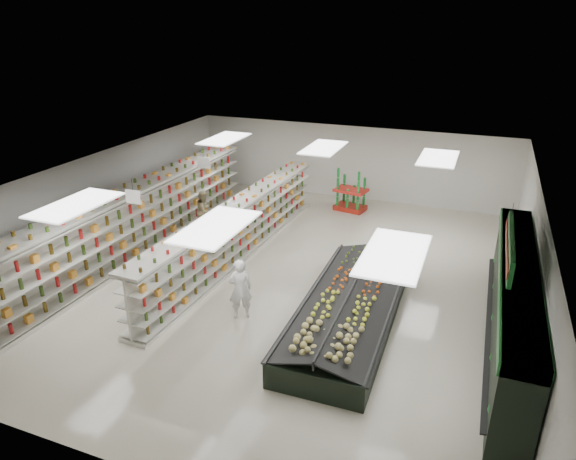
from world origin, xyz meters
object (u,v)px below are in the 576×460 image
at_px(gondola_center, 238,233).
at_px(shopper_main, 240,289).
at_px(produce_island, 350,307).
at_px(soda_endcap, 351,192).
at_px(shopper_background, 204,210).
at_px(gondola_left, 131,227).

distance_m(gondola_center, shopper_main, 3.79).
height_order(gondola_center, produce_island, gondola_center).
relative_size(soda_endcap, shopper_background, 1.07).
distance_m(gondola_center, soda_endcap, 6.24).
bearing_deg(gondola_center, soda_endcap, 69.89).
bearing_deg(produce_island, shopper_main, -163.38).
distance_m(produce_island, shopper_background, 8.01).
relative_size(gondola_left, shopper_background, 8.79).
distance_m(gondola_center, produce_island, 5.21).
height_order(gondola_left, shopper_background, gondola_left).
xyz_separation_m(gondola_left, shopper_main, (5.05, -2.12, -0.21)).
height_order(gondola_left, shopper_main, gondola_left).
bearing_deg(shopper_main, produce_island, 162.04).
distance_m(gondola_left, shopper_main, 5.48).
bearing_deg(shopper_background, shopper_main, -151.90).
bearing_deg(shopper_background, gondola_left, 150.24).
height_order(gondola_left, produce_island, gondola_left).
bearing_deg(shopper_main, gondola_left, -57.35).
bearing_deg(gondola_left, gondola_center, 21.54).
xyz_separation_m(gondola_left, produce_island, (7.84, -1.29, -0.63)).
distance_m(gondola_left, shopper_background, 3.15).
distance_m(gondola_left, produce_island, 7.97).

